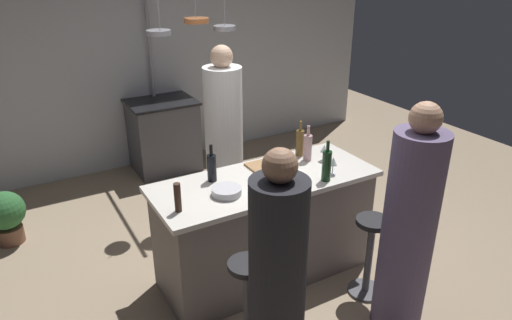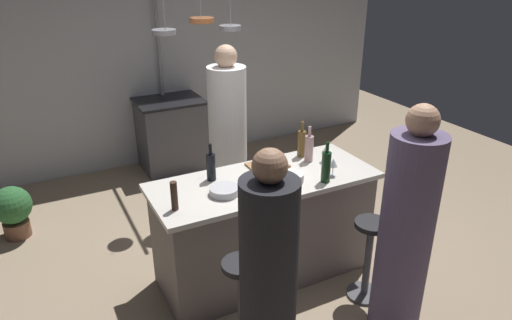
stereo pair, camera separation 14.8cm
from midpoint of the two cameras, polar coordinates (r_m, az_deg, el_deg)
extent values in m
plane|color=gray|center=(4.13, 2.04, -13.57)|extent=(9.00, 9.00, 0.00)
cube|color=#B2B7BC|center=(6.04, -11.36, 11.91)|extent=(6.40, 0.16, 2.60)
cube|color=slate|center=(3.88, 2.13, -8.53)|extent=(1.72, 0.66, 0.86)
cube|color=beige|center=(3.66, 2.24, -2.58)|extent=(1.80, 0.72, 0.04)
cube|color=#47474C|center=(5.92, -9.56, 2.98)|extent=(0.76, 0.60, 0.86)
cube|color=black|center=(5.77, -9.86, 7.11)|extent=(0.80, 0.64, 0.03)
cylinder|color=white|center=(4.62, -2.51, 1.87)|extent=(0.37, 0.37, 1.56)
sphere|color=#D8AD8C|center=(4.37, -2.71, 12.54)|extent=(0.21, 0.21, 0.21)
cylinder|color=#4C4C51|center=(4.01, 14.11, -15.54)|extent=(0.28, 0.28, 0.02)
cylinder|color=#4C4C51|center=(3.82, 14.60, -11.81)|extent=(0.06, 0.06, 0.62)
cylinder|color=black|center=(3.64, 15.13, -7.60)|extent=(0.26, 0.26, 0.04)
cylinder|color=#594C6B|center=(3.36, 18.93, -9.13)|extent=(0.36, 0.36, 1.50)
sphere|color=tan|center=(3.00, 21.06, 4.54)|extent=(0.21, 0.21, 0.21)
cylinder|color=#4C4C51|center=(3.31, -0.41, -17.28)|extent=(0.06, 0.06, 0.62)
cylinder|color=black|center=(3.10, -0.43, -12.72)|extent=(0.26, 0.26, 0.04)
cylinder|color=black|center=(2.84, 3.05, -15.50)|extent=(0.34, 0.34, 1.42)
sphere|color=#8C664C|center=(2.42, 3.46, -0.75)|extent=(0.19, 0.19, 0.19)
cylinder|color=gray|center=(5.95, -10.76, 9.55)|extent=(0.04, 0.04, 2.15)
cylinder|color=gray|center=(4.51, -10.23, 15.14)|extent=(0.22, 0.22, 0.04)
cylinder|color=gray|center=(4.44, -10.17, 16.97)|extent=(0.01, 0.01, 0.30)
cylinder|color=#B26638|center=(4.55, -5.70, 16.64)|extent=(0.23, 0.23, 0.04)
cylinder|color=gray|center=(4.55, -5.81, 17.95)|extent=(0.01, 0.01, 0.21)
cylinder|color=gray|center=(4.70, -2.24, 15.84)|extent=(0.22, 0.22, 0.04)
cylinder|color=gray|center=(4.68, -2.21, 17.64)|extent=(0.01, 0.01, 0.30)
cylinder|color=brown|center=(5.07, -26.38, -7.53)|extent=(0.24, 0.24, 0.16)
sphere|color=#2D6633|center=(4.95, -26.92, -4.94)|extent=(0.36, 0.36, 0.36)
cube|color=#997047|center=(3.86, 2.51, -0.64)|extent=(0.32, 0.22, 0.02)
cylinder|color=#382319|center=(3.21, -8.66, -4.36)|extent=(0.05, 0.05, 0.21)
cylinder|color=black|center=(3.59, -4.34, -0.90)|extent=(0.07, 0.07, 0.21)
cylinder|color=black|center=(3.53, -4.41, 1.30)|extent=(0.03, 0.03, 0.08)
cylinder|color=#B78C8E|center=(3.95, 7.56, 1.37)|extent=(0.07, 0.07, 0.22)
cylinder|color=#B78C8E|center=(3.89, 7.68, 3.47)|extent=(0.03, 0.03, 0.08)
cylinder|color=#143319|center=(3.60, 9.72, -0.89)|extent=(0.07, 0.07, 0.24)
cylinder|color=#143319|center=(3.54, 9.90, 1.52)|extent=(0.03, 0.03, 0.08)
cylinder|color=brown|center=(4.03, 6.64, 1.98)|extent=(0.07, 0.07, 0.23)
cylinder|color=brown|center=(3.98, 6.75, 4.08)|extent=(0.03, 0.03, 0.08)
cylinder|color=silver|center=(3.76, 10.44, -1.85)|extent=(0.06, 0.06, 0.01)
cylinder|color=silver|center=(3.74, 10.49, -1.29)|extent=(0.01, 0.01, 0.07)
cone|color=silver|center=(3.71, 10.57, -0.31)|extent=(0.07, 0.07, 0.06)
cylinder|color=silver|center=(3.60, 2.84, -2.61)|extent=(0.06, 0.06, 0.01)
cylinder|color=silver|center=(3.59, 2.86, -2.03)|extent=(0.01, 0.01, 0.07)
cone|color=silver|center=(3.56, 2.88, -1.02)|extent=(0.07, 0.07, 0.06)
cylinder|color=silver|center=(3.99, 9.48, -0.20)|extent=(0.06, 0.06, 0.01)
cylinder|color=silver|center=(3.97, 9.52, 0.34)|extent=(0.01, 0.01, 0.07)
cone|color=silver|center=(3.95, 9.58, 1.27)|extent=(0.07, 0.07, 0.06)
cylinder|color=#B7B7BC|center=(3.41, -2.65, -3.78)|extent=(0.22, 0.22, 0.06)
cylinder|color=brown|center=(3.46, 2.94, -3.27)|extent=(0.21, 0.21, 0.06)
cylinder|color=silver|center=(3.60, 5.70, -2.17)|extent=(0.17, 0.17, 0.07)
camera|label=1|loc=(0.07, -88.86, 0.51)|focal=32.75mm
camera|label=2|loc=(0.07, 91.14, -0.51)|focal=32.75mm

